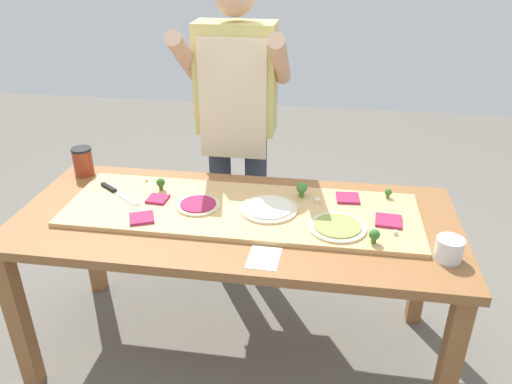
{
  "coord_description": "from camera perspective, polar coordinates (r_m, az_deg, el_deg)",
  "views": [
    {
      "loc": [
        0.36,
        -1.8,
        1.81
      ],
      "look_at": [
        0.08,
        0.05,
        0.85
      ],
      "focal_mm": 34.81,
      "sensor_mm": 36.0,
      "label": 1
    }
  ],
  "objects": [
    {
      "name": "broccoli_floret_center_left",
      "position": [
        2.28,
        14.95,
        -0.05
      ],
      "size": [
        0.03,
        0.03,
        0.04
      ],
      "color": "#3F7220",
      "rests_on": "cutting_board"
    },
    {
      "name": "flour_cup",
      "position": [
        1.95,
        21.28,
        -6.26
      ],
      "size": [
        0.1,
        0.1,
        0.09
      ],
      "color": "white",
      "rests_on": "prep_table"
    },
    {
      "name": "cook_center",
      "position": [
        2.6,
        -2.26,
        9.07
      ],
      "size": [
        0.54,
        0.39,
        1.67
      ],
      "color": "#333847",
      "rests_on": "ground"
    },
    {
      "name": "recipe_note",
      "position": [
        1.85,
        0.91,
        -7.57
      ],
      "size": [
        0.12,
        0.16,
        0.0
      ],
      "primitive_type": "cube",
      "rotation": [
        0.0,
        0.0,
        -0.04
      ],
      "color": "white",
      "rests_on": "prep_table"
    },
    {
      "name": "prep_table",
      "position": [
        2.16,
        -2.36,
        -4.83
      ],
      "size": [
        1.87,
        0.81,
        0.75
      ],
      "color": "brown",
      "rests_on": "ground"
    },
    {
      "name": "cheese_crumble_a",
      "position": [
        2.42,
        -12.5,
        1.37
      ],
      "size": [
        0.02,
        0.02,
        0.01
      ],
      "primitive_type": "cube",
      "rotation": [
        0.0,
        0.0,
        0.27
      ],
      "color": "silver",
      "rests_on": "cutting_board"
    },
    {
      "name": "pizza_whole_pesto_green",
      "position": [
        2.01,
        9.32,
        -3.98
      ],
      "size": [
        0.23,
        0.23,
        0.02
      ],
      "color": "beige",
      "rests_on": "cutting_board"
    },
    {
      "name": "chefs_knife",
      "position": [
        2.35,
        -15.97,
        0.11
      ],
      "size": [
        0.24,
        0.18,
        0.02
      ],
      "color": "#B7BABF",
      "rests_on": "cutting_board"
    },
    {
      "name": "pizza_whole_white_garlic",
      "position": [
        2.11,
        1.47,
        -1.93
      ],
      "size": [
        0.25,
        0.25,
        0.02
      ],
      "color": "beige",
      "rests_on": "cutting_board"
    },
    {
      "name": "cutting_board",
      "position": [
        2.14,
        -1.76,
        -2.09
      ],
      "size": [
        1.51,
        0.49,
        0.02
      ],
      "primitive_type": "cube",
      "color": "tan",
      "rests_on": "prep_table"
    },
    {
      "name": "cheese_crumble_b",
      "position": [
        2.02,
        15.71,
        -4.51
      ],
      "size": [
        0.02,
        0.02,
        0.02
      ],
      "primitive_type": "cube",
      "rotation": [
        0.0,
        0.0,
        0.23
      ],
      "color": "silver",
      "rests_on": "cutting_board"
    },
    {
      "name": "broccoli_floret_center_right",
      "position": [
        2.31,
        -10.9,
        1.02
      ],
      "size": [
        0.04,
        0.04,
        0.06
      ],
      "color": "#366618",
      "rests_on": "cutting_board"
    },
    {
      "name": "pizza_slice_near_left",
      "position": [
        2.1,
        14.99,
        -3.22
      ],
      "size": [
        0.11,
        0.11,
        0.01
      ],
      "primitive_type": "cube",
      "rotation": [
        0.0,
        0.0,
        -0.09
      ],
      "color": "#9E234C",
      "rests_on": "cutting_board"
    },
    {
      "name": "broccoli_floret_front_left",
      "position": [
        2.22,
        5.28,
        0.42
      ],
      "size": [
        0.05,
        0.05,
        0.07
      ],
      "color": "#487A23",
      "rests_on": "cutting_board"
    },
    {
      "name": "pizza_whole_beet_magenta",
      "position": [
        2.15,
        -6.66,
        -1.49
      ],
      "size": [
        0.19,
        0.19,
        0.02
      ],
      "color": "beige",
      "rests_on": "cutting_board"
    },
    {
      "name": "broccoli_floret_back_right",
      "position": [
        1.93,
        13.44,
        -4.84
      ],
      "size": [
        0.04,
        0.04,
        0.06
      ],
      "color": "#3F7220",
      "rests_on": "cutting_board"
    },
    {
      "name": "pizza_slice_near_right",
      "position": [
        2.24,
        10.5,
        -0.69
      ],
      "size": [
        0.11,
        0.11,
        0.01
      ],
      "primitive_type": "cube",
      "rotation": [
        0.0,
        0.0,
        0.07
      ],
      "color": "#9E234C",
      "rests_on": "cutting_board"
    },
    {
      "name": "pizza_slice_far_right",
      "position": [
        2.1,
        -13.01,
        -2.94
      ],
      "size": [
        0.13,
        0.13,
        0.01
      ],
      "primitive_type": "cube",
      "rotation": [
        0.0,
        0.0,
        0.4
      ],
      "color": "#9E234C",
      "rests_on": "cutting_board"
    },
    {
      "name": "sauce_jar",
      "position": [
        2.6,
        -19.27,
        3.32
      ],
      "size": [
        0.1,
        0.1,
        0.14
      ],
      "color": "#99381E",
      "rests_on": "prep_table"
    },
    {
      "name": "pizza_slice_far_left",
      "position": [
        2.23,
        -11.23,
        -0.79
      ],
      "size": [
        0.09,
        0.09,
        0.01
      ],
      "primitive_type": "cube",
      "rotation": [
        0.0,
        0.0,
        -0.07
      ],
      "color": "#9E234C",
      "rests_on": "cutting_board"
    },
    {
      "name": "cheese_crumble_c",
      "position": [
        2.19,
        7.07,
        -0.99
      ],
      "size": [
        0.03,
        0.03,
        0.02
      ],
      "primitive_type": "cube",
      "rotation": [
        0.0,
        0.0,
        0.43
      ],
      "color": "silver",
      "rests_on": "cutting_board"
    },
    {
      "name": "ground_plane",
      "position": [
        2.57,
        -2.07,
        -17.42
      ],
      "size": [
        8.0,
        8.0,
        0.0
      ],
      "primitive_type": "plane",
      "color": "#6B665B"
    }
  ]
}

